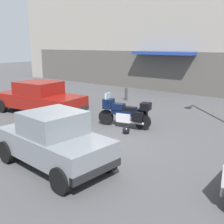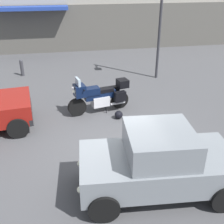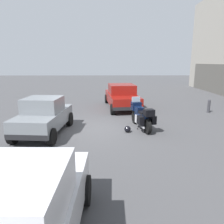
# 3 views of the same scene
# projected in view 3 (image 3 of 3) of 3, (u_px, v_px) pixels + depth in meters

# --- Properties ---
(ground_plane) EXTENTS (80.00, 80.00, 0.00)m
(ground_plane) POSITION_uv_depth(u_px,v_px,m) (92.00, 129.00, 9.76)
(ground_plane) COLOR #424244
(motorcycle) EXTENTS (2.24, 1.00, 1.36)m
(motorcycle) POSITION_uv_depth(u_px,v_px,m) (141.00, 115.00, 9.69)
(motorcycle) COLOR black
(motorcycle) RESTS_ON ground
(helmet) EXTENTS (0.28, 0.28, 0.28)m
(helmet) POSITION_uv_depth(u_px,v_px,m) (127.00, 129.00, 9.27)
(helmet) COLOR black
(helmet) RESTS_ON ground
(car_hatchback_near) EXTENTS (3.90, 1.84, 1.64)m
(car_hatchback_near) POSITION_uv_depth(u_px,v_px,m) (15.00, 221.00, 2.99)
(car_hatchback_near) COLOR silver
(car_hatchback_near) RESTS_ON ground
(car_sedan_far) EXTENTS (4.70, 2.35, 1.56)m
(car_sedan_far) POSITION_uv_depth(u_px,v_px,m) (122.00, 96.00, 14.10)
(car_sedan_far) COLOR maroon
(car_sedan_far) RESTS_ON ground
(car_compact_side) EXTENTS (3.57, 1.96, 1.56)m
(car_compact_side) POSITION_uv_depth(u_px,v_px,m) (44.00, 116.00, 8.98)
(car_compact_side) COLOR slate
(car_compact_side) RESTS_ON ground
(bollard_curbside) EXTENTS (0.16, 0.16, 0.81)m
(bollard_curbside) POSITION_uv_depth(u_px,v_px,m) (209.00, 106.00, 12.83)
(bollard_curbside) COLOR #333338
(bollard_curbside) RESTS_ON ground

